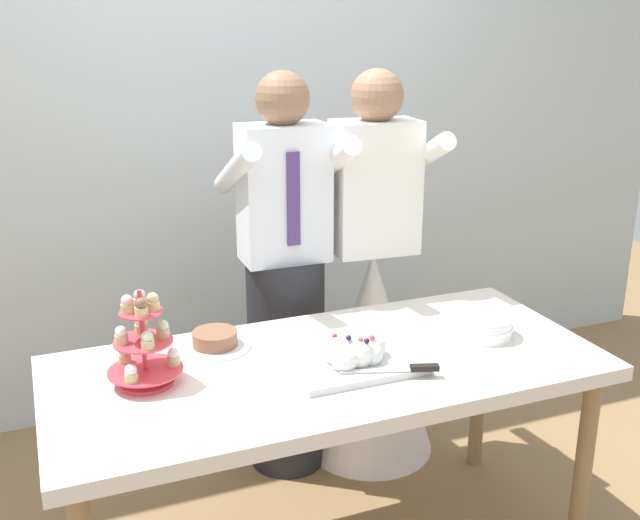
{
  "coord_description": "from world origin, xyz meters",
  "views": [
    {
      "loc": [
        -0.85,
        -2.04,
        1.84
      ],
      "look_at": [
        0.03,
        0.15,
        1.07
      ],
      "focal_mm": 41.92,
      "sensor_mm": 36.0,
      "label": 1
    }
  ],
  "objects_px": {
    "round_cake": "(215,341)",
    "cupcake_stand": "(143,346)",
    "person_bride": "(372,326)",
    "person_groom": "(285,300)",
    "dessert_table": "(328,382)",
    "main_cake_tray": "(353,353)",
    "plate_stack": "(485,326)"
  },
  "relations": [
    {
      "from": "cupcake_stand",
      "to": "main_cake_tray",
      "type": "bearing_deg",
      "value": -10.93
    },
    {
      "from": "cupcake_stand",
      "to": "main_cake_tray",
      "type": "xyz_separation_m",
      "value": [
        0.64,
        -0.12,
        -0.08
      ]
    },
    {
      "from": "cupcake_stand",
      "to": "main_cake_tray",
      "type": "height_order",
      "value": "cupcake_stand"
    },
    {
      "from": "person_bride",
      "to": "round_cake",
      "type": "bearing_deg",
      "value": -154.14
    },
    {
      "from": "dessert_table",
      "to": "main_cake_tray",
      "type": "height_order",
      "value": "main_cake_tray"
    },
    {
      "from": "dessert_table",
      "to": "cupcake_stand",
      "type": "relative_size",
      "value": 5.9
    },
    {
      "from": "cupcake_stand",
      "to": "dessert_table",
      "type": "bearing_deg",
      "value": -6.71
    },
    {
      "from": "cupcake_stand",
      "to": "round_cake",
      "type": "xyz_separation_m",
      "value": [
        0.26,
        0.17,
        -0.1
      ]
    },
    {
      "from": "main_cake_tray",
      "to": "cupcake_stand",
      "type": "bearing_deg",
      "value": 169.07
    },
    {
      "from": "round_cake",
      "to": "person_groom",
      "type": "xyz_separation_m",
      "value": [
        0.4,
        0.41,
        -0.05
      ]
    },
    {
      "from": "dessert_table",
      "to": "main_cake_tray",
      "type": "relative_size",
      "value": 4.19
    },
    {
      "from": "dessert_table",
      "to": "plate_stack",
      "type": "xyz_separation_m",
      "value": [
        0.59,
        -0.01,
        0.11
      ]
    },
    {
      "from": "main_cake_tray",
      "to": "person_bride",
      "type": "bearing_deg",
      "value": 59.7
    },
    {
      "from": "main_cake_tray",
      "to": "person_groom",
      "type": "bearing_deg",
      "value": 88.72
    },
    {
      "from": "person_groom",
      "to": "person_bride",
      "type": "xyz_separation_m",
      "value": [
        0.38,
        -0.03,
        -0.16
      ]
    },
    {
      "from": "round_cake",
      "to": "cupcake_stand",
      "type": "bearing_deg",
      "value": -146.24
    },
    {
      "from": "cupcake_stand",
      "to": "plate_stack",
      "type": "distance_m",
      "value": 1.17
    },
    {
      "from": "dessert_table",
      "to": "person_groom",
      "type": "xyz_separation_m",
      "value": [
        0.08,
        0.65,
        0.05
      ]
    },
    {
      "from": "main_cake_tray",
      "to": "plate_stack",
      "type": "distance_m",
      "value": 0.53
    },
    {
      "from": "person_groom",
      "to": "plate_stack",
      "type": "bearing_deg",
      "value": -52.44
    },
    {
      "from": "dessert_table",
      "to": "person_bride",
      "type": "bearing_deg",
      "value": 53.47
    },
    {
      "from": "plate_stack",
      "to": "person_bride",
      "type": "height_order",
      "value": "person_bride"
    },
    {
      "from": "dessert_table",
      "to": "person_bride",
      "type": "relative_size",
      "value": 1.08
    },
    {
      "from": "person_groom",
      "to": "person_bride",
      "type": "height_order",
      "value": "same"
    },
    {
      "from": "cupcake_stand",
      "to": "person_bride",
      "type": "relative_size",
      "value": 0.18
    },
    {
      "from": "cupcake_stand",
      "to": "person_groom",
      "type": "distance_m",
      "value": 0.89
    },
    {
      "from": "plate_stack",
      "to": "cupcake_stand",
      "type": "bearing_deg",
      "value": 176.06
    },
    {
      "from": "person_bride",
      "to": "cupcake_stand",
      "type": "bearing_deg",
      "value": -152.03
    },
    {
      "from": "person_bride",
      "to": "person_groom",
      "type": "bearing_deg",
      "value": 174.78
    },
    {
      "from": "plate_stack",
      "to": "person_bride",
      "type": "bearing_deg",
      "value": 101.95
    },
    {
      "from": "dessert_table",
      "to": "cupcake_stand",
      "type": "height_order",
      "value": "cupcake_stand"
    },
    {
      "from": "cupcake_stand",
      "to": "plate_stack",
      "type": "relative_size",
      "value": 1.52
    }
  ]
}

